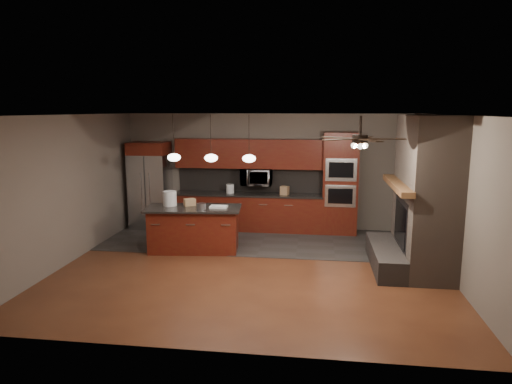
% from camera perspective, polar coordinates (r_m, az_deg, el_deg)
% --- Properties ---
extents(ground, '(7.00, 7.00, 0.00)m').
position_cam_1_polar(ground, '(8.57, -0.53, -9.46)').
color(ground, brown).
rests_on(ground, ground).
extents(ceiling, '(7.00, 6.00, 0.02)m').
position_cam_1_polar(ceiling, '(8.06, -0.56, 9.62)').
color(ceiling, white).
rests_on(ceiling, back_wall).
extents(back_wall, '(7.00, 0.02, 2.80)m').
position_cam_1_polar(back_wall, '(11.14, 1.64, 2.57)').
color(back_wall, '#695E54').
rests_on(back_wall, ground).
extents(right_wall, '(0.02, 6.00, 2.80)m').
position_cam_1_polar(right_wall, '(8.46, 23.65, -0.76)').
color(right_wall, '#695E54').
rests_on(right_wall, ground).
extents(left_wall, '(0.02, 6.00, 2.80)m').
position_cam_1_polar(left_wall, '(9.35, -22.29, 0.32)').
color(left_wall, '#695E54').
rests_on(left_wall, ground).
extents(slate_tile_patch, '(7.00, 2.40, 0.01)m').
position_cam_1_polar(slate_tile_patch, '(10.26, 0.90, -6.07)').
color(slate_tile_patch, '#322F2D').
rests_on(slate_tile_patch, ground).
extents(fireplace_column, '(1.30, 2.10, 2.80)m').
position_cam_1_polar(fireplace_column, '(8.74, 19.98, -0.87)').
color(fireplace_column, brown).
rests_on(fireplace_column, ground).
extents(back_cabinetry, '(3.59, 0.64, 2.20)m').
position_cam_1_polar(back_cabinetry, '(11.03, -0.97, -0.17)').
color(back_cabinetry, '#592110').
rests_on(back_cabinetry, ground).
extents(oven_tower, '(0.80, 0.63, 2.38)m').
position_cam_1_polar(oven_tower, '(10.82, 10.45, 1.06)').
color(oven_tower, '#592110').
rests_on(oven_tower, ground).
extents(microwave, '(0.73, 0.41, 0.50)m').
position_cam_1_polar(microwave, '(10.94, 0.07, 1.90)').
color(microwave, silver).
rests_on(microwave, back_cabinetry).
extents(refrigerator, '(0.91, 0.75, 2.12)m').
position_cam_1_polar(refrigerator, '(11.49, -13.07, 0.82)').
color(refrigerator, silver).
rests_on(refrigerator, ground).
extents(kitchen_island, '(2.02, 1.08, 0.92)m').
position_cam_1_polar(kitchen_island, '(9.53, -7.78, -4.59)').
color(kitchen_island, '#592110').
rests_on(kitchen_island, ground).
extents(white_bucket, '(0.30, 0.30, 0.30)m').
position_cam_1_polar(white_bucket, '(9.64, -10.73, -0.80)').
color(white_bucket, silver).
rests_on(white_bucket, kitchen_island).
extents(paint_can, '(0.19, 0.19, 0.12)m').
position_cam_1_polar(paint_can, '(9.20, -6.85, -1.79)').
color(paint_can, '#A1A1A5').
rests_on(paint_can, kitchen_island).
extents(paint_tray, '(0.36, 0.26, 0.04)m').
position_cam_1_polar(paint_tray, '(9.33, -4.69, -1.85)').
color(paint_tray, white).
rests_on(paint_tray, kitchen_island).
extents(cardboard_box, '(0.28, 0.26, 0.14)m').
position_cam_1_polar(cardboard_box, '(9.59, -8.29, -1.27)').
color(cardboard_box, '#A07B52').
rests_on(cardboard_box, kitchen_island).
extents(counter_bucket, '(0.25, 0.25, 0.22)m').
position_cam_1_polar(counter_bucket, '(11.04, -3.25, 0.42)').
color(counter_bucket, white).
rests_on(counter_bucket, back_cabinetry).
extents(counter_box, '(0.22, 0.20, 0.20)m').
position_cam_1_polar(counter_box, '(10.82, 3.60, 0.19)').
color(counter_box, '#AA7F57').
rests_on(counter_box, back_cabinetry).
extents(pendant_left, '(0.26, 0.26, 0.92)m').
position_cam_1_polar(pendant_left, '(9.17, -10.21, 4.30)').
color(pendant_left, black).
rests_on(pendant_left, ceiling).
extents(pendant_center, '(0.26, 0.26, 0.92)m').
position_cam_1_polar(pendant_center, '(8.97, -5.63, 4.28)').
color(pendant_center, black).
rests_on(pendant_center, ceiling).
extents(pendant_right, '(0.26, 0.26, 0.92)m').
position_cam_1_polar(pendant_right, '(8.83, -0.87, 4.24)').
color(pendant_right, black).
rests_on(pendant_right, ceiling).
extents(ceiling_fan, '(1.27, 1.33, 0.41)m').
position_cam_1_polar(ceiling_fan, '(7.23, 12.89, 6.57)').
color(ceiling_fan, black).
rests_on(ceiling_fan, ceiling).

